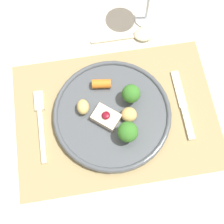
# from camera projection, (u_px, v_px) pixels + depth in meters

# --- Properties ---
(ground_plane) EXTENTS (8.00, 8.00, 0.00)m
(ground_plane) POSITION_uv_depth(u_px,v_px,m) (114.00, 168.00, 1.49)
(ground_plane) COLOR brown
(dining_table) EXTENTS (1.32, 1.10, 0.76)m
(dining_table) POSITION_uv_depth(u_px,v_px,m) (116.00, 126.00, 0.86)
(dining_table) COLOR beige
(dining_table) RESTS_ON ground_plane
(placemat) EXTENTS (0.50, 0.35, 0.00)m
(placemat) POSITION_uv_depth(u_px,v_px,m) (116.00, 115.00, 0.78)
(placemat) COLOR #9E895B
(placemat) RESTS_ON dining_table
(dinner_plate) EXTENTS (0.29, 0.29, 0.07)m
(dinner_plate) POSITION_uv_depth(u_px,v_px,m) (113.00, 113.00, 0.76)
(dinner_plate) COLOR #4C5156
(dinner_plate) RESTS_ON placemat
(fork) EXTENTS (0.02, 0.19, 0.01)m
(fork) POSITION_uv_depth(u_px,v_px,m) (41.00, 120.00, 0.77)
(fork) COLOR beige
(fork) RESTS_ON placemat
(knife) EXTENTS (0.02, 0.19, 0.01)m
(knife) POSITION_uv_depth(u_px,v_px,m) (184.00, 109.00, 0.78)
(knife) COLOR beige
(knife) RESTS_ON placemat
(spoon) EXTENTS (0.17, 0.05, 0.02)m
(spoon) POSITION_uv_depth(u_px,v_px,m) (138.00, 35.00, 0.85)
(spoon) COLOR beige
(spoon) RESTS_ON dining_table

